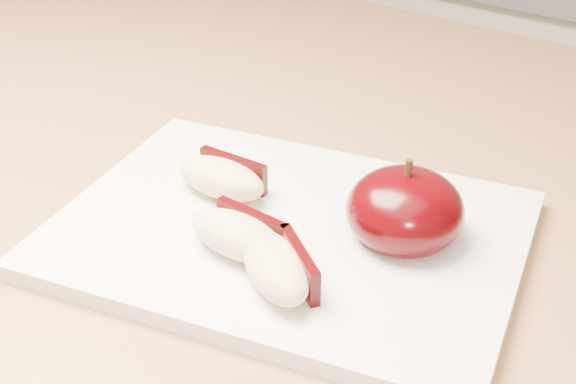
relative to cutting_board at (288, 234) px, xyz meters
The scene contains 6 objects.
back_cabinet 0.93m from the cutting_board, 92.49° to the left, with size 2.40×0.62×0.94m.
cutting_board is the anchor object (origin of this frame).
apple_half 0.08m from the cutting_board, 28.29° to the left, with size 0.08×0.08×0.06m.
apple_wedge_a 0.06m from the cutting_board, behind, with size 0.07×0.04×0.02m.
apple_wedge_b 0.04m from the cutting_board, 100.96° to the right, with size 0.07×0.03×0.02m.
apple_wedge_c 0.06m from the cutting_board, 58.76° to the right, with size 0.07×0.06×0.02m.
Camera 1 is at (0.28, 0.04, 1.19)m, focal length 50.00 mm.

